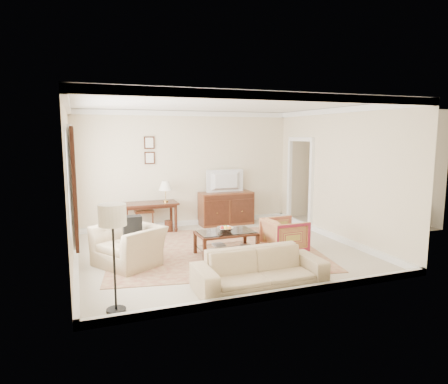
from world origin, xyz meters
TOP-DOWN VIEW (x-y plane):
  - room_shell at (0.00, 0.00)m, footprint 5.51×5.01m
  - annex_bedroom at (4.49, 1.15)m, footprint 3.00×2.70m
  - window_front at (-2.70, -0.70)m, footprint 0.12×1.56m
  - window_rear at (-2.70, 0.90)m, footprint 0.12×1.56m
  - doorway at (2.71, 1.50)m, footprint 0.10×1.12m
  - rug at (-0.09, 0.11)m, footprint 4.59×4.12m
  - writing_desk at (-1.03, 2.07)m, footprint 1.31×0.65m
  - desk_chair at (-1.13, 2.42)m, footprint 0.47×0.47m
  - desk_lamp at (-0.64, 2.07)m, footprint 0.32×0.32m
  - framed_prints at (-0.93, 2.47)m, footprint 0.25×0.04m
  - sideboard at (0.96, 2.21)m, footprint 1.38×0.53m
  - tv at (0.96, 2.19)m, footprint 0.95×0.54m
  - coffee_table at (0.02, -0.29)m, footprint 1.13×0.67m
  - fruit_bowl at (0.02, -0.28)m, footprint 0.42×0.42m
  - book_a at (-0.19, -0.16)m, footprint 0.28×0.04m
  - book_b at (0.27, -0.38)m, footprint 0.25×0.17m
  - striped_armchair at (1.16, -0.55)m, footprint 0.71×0.76m
  - club_armchair at (-1.81, -0.22)m, footprint 1.18×1.30m
  - backpack at (-1.74, -0.23)m, footprint 0.30×0.37m
  - sofa at (-0.08, -2.03)m, footprint 2.01×0.59m
  - floor_lamp at (-2.22, -2.11)m, footprint 0.36×0.36m

SIDE VIEW (x-z plane):
  - rug at x=-0.09m, z-range 0.00..0.01m
  - book_b at x=0.27m, z-range -0.01..0.37m
  - book_a at x=-0.19m, z-range 0.00..0.37m
  - annex_bedroom at x=4.49m, z-range -1.11..1.79m
  - coffee_table at x=0.02m, z-range 0.13..0.60m
  - striped_armchair at x=1.16m, z-range 0.00..0.76m
  - sofa at x=-0.08m, z-range 0.00..0.78m
  - sideboard at x=0.96m, z-range 0.00..0.85m
  - club_armchair at x=-1.81m, z-range 0.00..0.96m
  - desk_chair at x=-1.13m, z-range 0.00..1.05m
  - fruit_bowl at x=0.02m, z-range 0.48..0.58m
  - writing_desk at x=-1.03m, z-range 0.24..0.96m
  - backpack at x=-1.74m, z-range 0.53..0.93m
  - desk_lamp at x=-0.64m, z-range 0.71..1.21m
  - doorway at x=2.71m, z-range -0.05..2.20m
  - floor_lamp at x=-2.22m, z-range 0.48..1.93m
  - tv at x=0.96m, z-range 1.26..1.38m
  - window_front at x=-2.70m, z-range 0.65..2.45m
  - window_rear at x=-2.70m, z-range 0.65..2.45m
  - framed_prints at x=-0.93m, z-range 1.60..2.28m
  - room_shell at x=0.00m, z-range 1.02..3.93m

